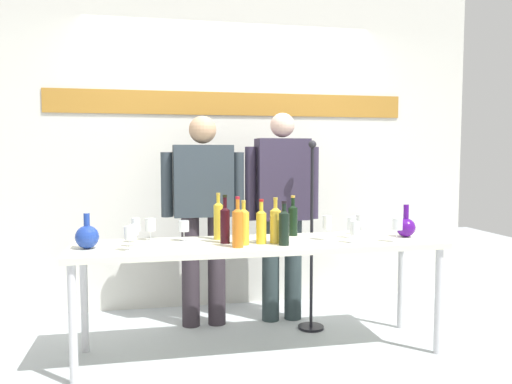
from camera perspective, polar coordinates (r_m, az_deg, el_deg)
The scene contains 26 objects.
ground_plane at distance 3.63m, azimuth 0.51°, elevation -17.62°, with size 10.00×10.00×0.00m, color #B1B8BC.
back_wall at distance 4.56m, azimuth -2.75°, elevation 6.15°, with size 4.52×0.11×3.00m.
display_table at distance 3.43m, azimuth 0.52°, elevation -6.63°, with size 2.47×0.62×0.77m.
decanter_blue_left at distance 3.34m, azimuth -18.50°, elevation -4.77°, with size 0.15×0.15×0.22m.
decanter_blue_right at distance 3.76m, azimuth 16.53°, elevation -3.77°, with size 0.13×0.13×0.23m.
presenter_left at distance 3.97m, azimuth -5.97°, elevation -1.48°, with size 0.65×0.22×1.65m.
presenter_right at distance 4.09m, azimuth 2.97°, elevation -1.25°, with size 0.61×0.22×1.68m.
wine_bottle_0 at distance 3.28m, azimuth 3.18°, elevation -3.84°, with size 0.07×0.07×0.29m.
wine_bottle_1 at distance 3.29m, azimuth -1.40°, elevation -3.77°, with size 0.07×0.07×0.29m.
wine_bottle_2 at distance 3.34m, azimuth 0.60°, elevation -3.73°, with size 0.07×0.07×0.29m.
wine_bottle_3 at distance 3.35m, azimuth -3.50°, elevation -3.53°, with size 0.06×0.06×0.32m.
wine_bottle_4 at distance 3.51m, azimuth -4.27°, elevation -3.07°, with size 0.06×0.06×0.32m.
wine_bottle_5 at distance 3.67m, azimuth 4.18°, elevation -3.01°, with size 0.07×0.07×0.29m.
wine_bottle_6 at distance 3.20m, azimuth -2.08°, elevation -3.86°, with size 0.07×0.07×0.32m.
wine_bottle_7 at distance 3.36m, azimuth 2.20°, elevation -3.57°, with size 0.07×0.07×0.30m.
wine_glass_left_0 at distance 3.46m, azimuth -13.39°, elevation -3.67°, with size 0.06×0.06×0.17m.
wine_glass_left_1 at distance 3.19m, azimuth -14.08°, elevation -4.57°, with size 0.06×0.06×0.15m.
wine_glass_left_2 at distance 3.32m, azimuth -13.61°, elevation -4.24°, with size 0.06×0.06×0.14m.
wine_glass_left_3 at distance 3.47m, azimuth -8.13°, elevation -3.87°, with size 0.07×0.07×0.14m.
wine_glass_left_4 at distance 3.53m, azimuth -11.81°, elevation -3.66°, with size 0.07×0.07×0.15m.
wine_glass_right_0 at distance 3.76m, azimuth 11.70°, elevation -3.16°, with size 0.07×0.07×0.15m.
wine_glass_right_1 at distance 3.52m, azimuth 15.62°, elevation -3.53°, with size 0.07×0.07×0.16m.
wine_glass_right_2 at distance 3.42m, azimuth 11.07°, elevation -4.04°, with size 0.06×0.06×0.15m.
wine_glass_right_3 at distance 3.62m, azimuth 10.75°, elevation -3.56°, with size 0.06×0.06×0.15m.
wine_glass_right_4 at distance 3.50m, azimuth 8.03°, elevation -3.45°, with size 0.06×0.06×0.17m.
microphone_stand at distance 3.96m, azimuth 6.26°, elevation -8.44°, with size 0.20×0.20×1.46m.
Camera 1 is at (-0.72, -3.29, 1.36)m, focal length 35.49 mm.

